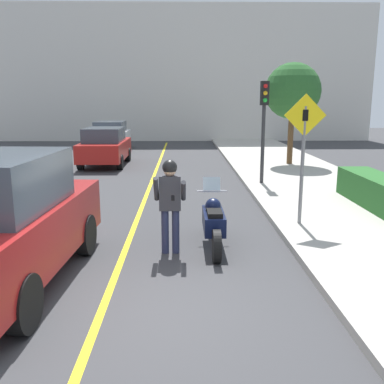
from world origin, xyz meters
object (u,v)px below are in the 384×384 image
(crossing_sign, at_px, (303,147))
(traffic_light, at_px, (264,113))
(parked_car_red, at_px, (105,146))
(person_biker, at_px, (170,196))
(suv_nearby, at_px, (0,222))
(motorcycle, at_px, (213,222))
(street_tree, at_px, (293,91))
(parked_car_white, at_px, (111,136))

(crossing_sign, xyz_separation_m, traffic_light, (0.02, 4.82, 0.61))
(traffic_light, xyz_separation_m, parked_car_red, (-6.11, 5.06, -1.61))
(person_biker, height_order, crossing_sign, crossing_sign)
(suv_nearby, height_order, traffic_light, traffic_light)
(motorcycle, distance_m, traffic_light, 6.58)
(suv_nearby, height_order, parked_car_red, suv_nearby)
(motorcycle, xyz_separation_m, person_biker, (-0.84, -0.35, 0.61))
(suv_nearby, bearing_deg, traffic_light, 54.98)
(motorcycle, bearing_deg, person_biker, -157.65)
(suv_nearby, height_order, crossing_sign, crossing_sign)
(motorcycle, distance_m, parked_car_red, 11.74)
(parked_car_red, bearing_deg, street_tree, -4.37)
(crossing_sign, xyz_separation_m, parked_car_white, (-6.80, 15.76, -1.00))
(suv_nearby, xyz_separation_m, crossing_sign, (5.40, 2.90, 0.81))
(street_tree, bearing_deg, parked_car_white, 143.67)
(parked_car_red, bearing_deg, traffic_light, -39.64)
(motorcycle, height_order, traffic_light, traffic_light)
(person_biker, height_order, parked_car_red, person_biker)
(person_biker, distance_m, parked_car_red, 11.80)
(person_biker, distance_m, traffic_light, 7.04)
(crossing_sign, bearing_deg, motorcycle, -151.03)
(crossing_sign, distance_m, parked_car_white, 17.19)
(suv_nearby, bearing_deg, parked_car_white, 94.30)
(crossing_sign, height_order, traffic_light, traffic_light)
(street_tree, distance_m, parked_car_red, 8.49)
(street_tree, distance_m, parked_car_white, 11.22)
(person_biker, bearing_deg, crossing_sign, 27.10)
(street_tree, height_order, parked_car_red, street_tree)
(parked_car_white, bearing_deg, traffic_light, -58.07)
(motorcycle, xyz_separation_m, parked_car_red, (-4.07, 11.00, 0.36))
(suv_nearby, distance_m, traffic_light, 9.54)
(person_biker, relative_size, parked_car_red, 0.43)
(person_biker, xyz_separation_m, crossing_sign, (2.86, 1.46, 0.75))
(crossing_sign, bearing_deg, person_biker, -152.90)
(person_biker, bearing_deg, street_tree, 65.48)
(person_biker, bearing_deg, parked_car_white, 102.89)
(motorcycle, bearing_deg, crossing_sign, 28.97)
(crossing_sign, relative_size, parked_car_white, 0.68)
(suv_nearby, distance_m, parked_car_white, 18.72)
(person_biker, distance_m, street_tree, 11.98)
(traffic_light, bearing_deg, parked_car_white, 121.93)
(person_biker, xyz_separation_m, street_tree, (4.89, 10.73, 2.12))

